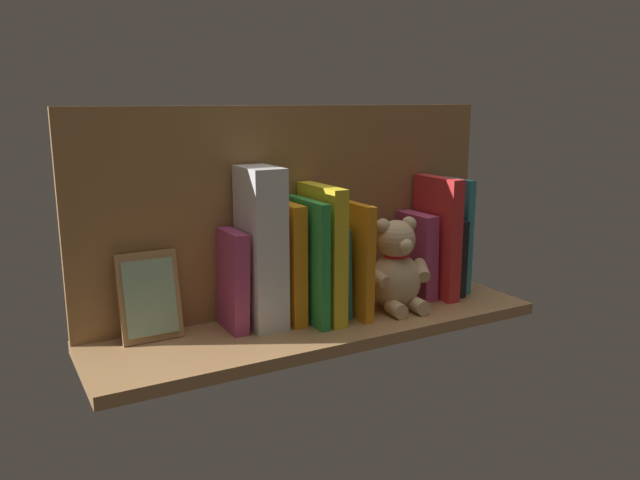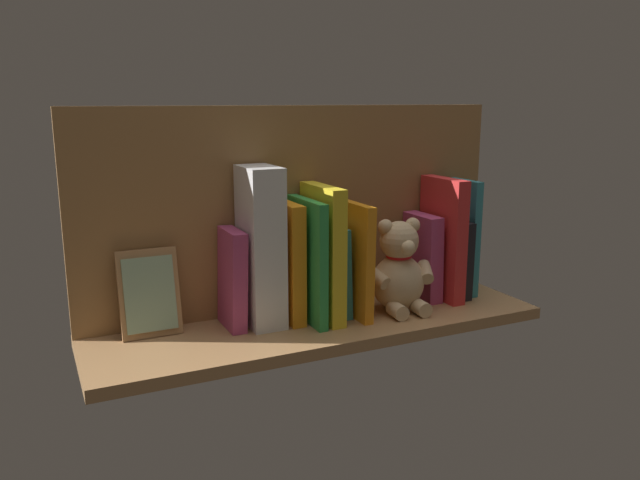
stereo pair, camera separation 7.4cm
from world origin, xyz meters
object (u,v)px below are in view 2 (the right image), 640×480
object	(u,v)px
dictionary_thick_white	(261,247)
teddy_bear	(399,270)
book_0	(463,237)
picture_frame_leaning	(149,293)

from	to	relation	value
dictionary_thick_white	teddy_bear	bearing A→B (deg)	171.35
book_0	picture_frame_leaning	size ratio (longest dim) A/B	1.57
picture_frame_leaning	teddy_bear	bearing A→B (deg)	171.35
book_0	teddy_bear	size ratio (longest dim) A/B	1.33
picture_frame_leaning	book_0	bearing A→B (deg)	177.80
picture_frame_leaning	dictionary_thick_white	bearing A→B (deg)	171.35
book_0	picture_frame_leaning	bearing A→B (deg)	-2.20
dictionary_thick_white	picture_frame_leaning	size ratio (longest dim) A/B	1.89
book_0	dictionary_thick_white	world-z (taller)	dictionary_thick_white
teddy_bear	dictionary_thick_white	distance (cm)	28.26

